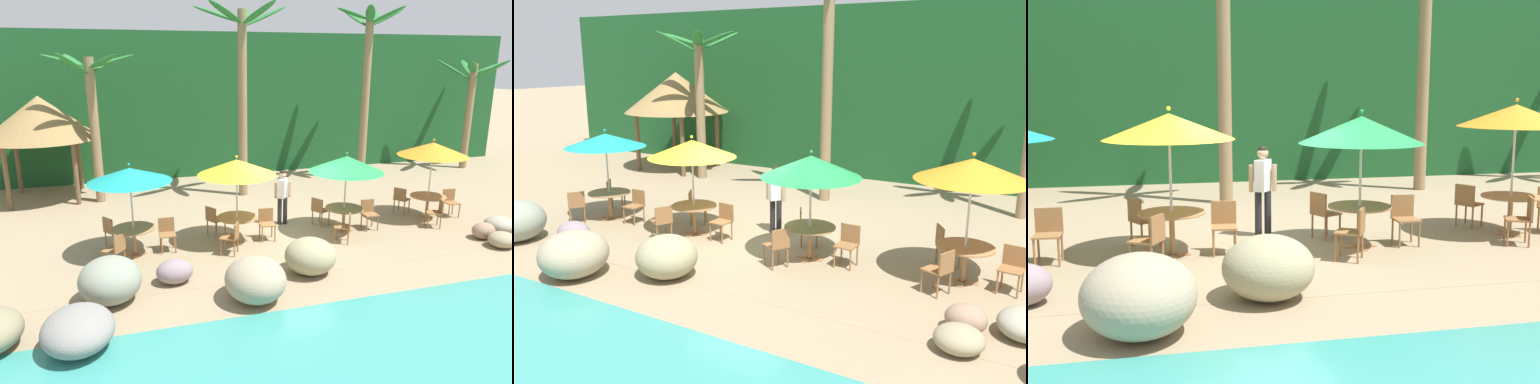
% 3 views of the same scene
% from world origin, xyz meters
% --- Properties ---
extents(ground_plane, '(120.00, 120.00, 0.00)m').
position_xyz_m(ground_plane, '(0.00, 0.00, 0.00)').
color(ground_plane, '#937F60').
extents(terrace_deck, '(18.00, 5.20, 0.01)m').
position_xyz_m(terrace_deck, '(0.00, 0.00, 0.00)').
color(terrace_deck, '#937F60').
rests_on(terrace_deck, ground).
extents(foliage_backdrop, '(28.00, 2.40, 6.00)m').
position_xyz_m(foliage_backdrop, '(0.00, 9.00, 3.00)').
color(foliage_backdrop, '#194C23').
rests_on(foliage_backdrop, ground).
extents(rock_seawall, '(14.94, 3.74, 0.97)m').
position_xyz_m(rock_seawall, '(-1.99, -3.11, 0.39)').
color(rock_seawall, gray).
rests_on(rock_seawall, ground).
extents(chair_teal_seaward, '(0.42, 0.43, 0.87)m').
position_xyz_m(chair_teal_seaward, '(-3.43, -0.15, 0.51)').
color(chair_teal_seaward, olive).
rests_on(chair_teal_seaward, ground).
extents(umbrella_yellow, '(2.11, 2.11, 2.45)m').
position_xyz_m(umbrella_yellow, '(-1.52, -0.14, 2.13)').
color(umbrella_yellow, silver).
rests_on(umbrella_yellow, ground).
extents(dining_table_yellow, '(1.10, 1.10, 0.74)m').
position_xyz_m(dining_table_yellow, '(-1.52, -0.14, 0.61)').
color(dining_table_yellow, '#A37547').
rests_on(dining_table_yellow, ground).
extents(chair_yellow_seaward, '(0.46, 0.46, 0.87)m').
position_xyz_m(chair_yellow_seaward, '(-0.67, -0.13, 0.51)').
color(chair_yellow_seaward, olive).
rests_on(chair_yellow_seaward, ground).
extents(chair_yellow_inland, '(0.58, 0.58, 0.87)m').
position_xyz_m(chair_yellow_inland, '(-2.03, 0.54, 0.51)').
color(chair_yellow_inland, olive).
rests_on(chair_yellow_inland, ground).
extents(chair_yellow_left, '(0.58, 0.57, 0.87)m').
position_xyz_m(chair_yellow_left, '(-1.85, -0.93, 0.51)').
color(chair_yellow_left, olive).
rests_on(chair_yellow_left, ground).
extents(umbrella_green, '(2.13, 2.13, 2.38)m').
position_xyz_m(umbrella_green, '(1.67, -0.25, 2.04)').
color(umbrella_green, silver).
rests_on(umbrella_green, ground).
extents(dining_table_green, '(1.10, 1.10, 0.74)m').
position_xyz_m(dining_table_green, '(1.67, -0.25, 0.61)').
color(dining_table_green, '#A37547').
rests_on(dining_table_green, ground).
extents(chair_green_seaward, '(0.43, 0.44, 0.87)m').
position_xyz_m(chair_green_seaward, '(2.52, -0.19, 0.51)').
color(chair_green_seaward, olive).
rests_on(chair_green_seaward, ground).
extents(chair_green_inland, '(0.57, 0.57, 0.87)m').
position_xyz_m(chair_green_inland, '(1.21, 0.47, 0.51)').
color(chair_green_inland, olive).
rests_on(chair_green_inland, ground).
extents(chair_green_left, '(0.58, 0.58, 0.87)m').
position_xyz_m(chair_green_left, '(1.32, -1.04, 0.51)').
color(chair_green_left, olive).
rests_on(chair_green_left, ground).
extents(umbrella_orange, '(2.12, 2.12, 2.56)m').
position_xyz_m(umbrella_orange, '(4.79, 0.11, 2.24)').
color(umbrella_orange, silver).
rests_on(umbrella_orange, ground).
extents(dining_table_orange, '(1.10, 1.10, 0.74)m').
position_xyz_m(dining_table_orange, '(4.79, 0.11, 0.61)').
color(dining_table_orange, '#A37547').
rests_on(dining_table_orange, ground).
extents(chair_orange_inland, '(0.58, 0.58, 0.87)m').
position_xyz_m(chair_orange_inland, '(4.27, 0.79, 0.51)').
color(chair_orange_inland, olive).
rests_on(chair_orange_inland, ground).
extents(chair_orange_left, '(0.56, 0.56, 0.87)m').
position_xyz_m(chair_orange_left, '(4.53, -0.71, 0.51)').
color(chair_orange_left, olive).
rests_on(chair_orange_left, ground).
extents(palm_tree_second, '(3.36, 3.32, 6.75)m').
position_xyz_m(palm_tree_second, '(-0.09, 4.44, 4.39)').
color(palm_tree_second, olive).
rests_on(palm_tree_second, ground).
extents(palm_tree_third, '(2.93, 2.77, 6.87)m').
position_xyz_m(palm_tree_third, '(5.36, 5.37, 4.49)').
color(palm_tree_third, olive).
rests_on(palm_tree_third, ground).
extents(waiter_in_white, '(0.52, 0.39, 1.70)m').
position_xyz_m(waiter_in_white, '(0.18, 0.91, 0.99)').
color(waiter_in_white, '#232328').
rests_on(waiter_in_white, ground).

